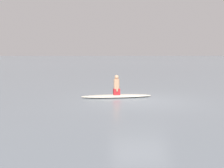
% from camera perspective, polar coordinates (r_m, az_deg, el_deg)
% --- Properties ---
extents(ground_plane, '(400.00, 400.00, 0.00)m').
position_cam_1_polar(ground_plane, '(12.21, 5.83, -3.40)').
color(ground_plane, gray).
extents(surfboard, '(1.00, 3.39, 0.13)m').
position_cam_1_polar(surfboard, '(12.98, 0.95, -2.50)').
color(surfboard, silver).
rests_on(surfboard, ground).
extents(person_paddler, '(0.41, 0.33, 0.93)m').
position_cam_1_polar(person_paddler, '(12.91, 0.95, -0.38)').
color(person_paddler, '#A51E23').
rests_on(person_paddler, surfboard).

